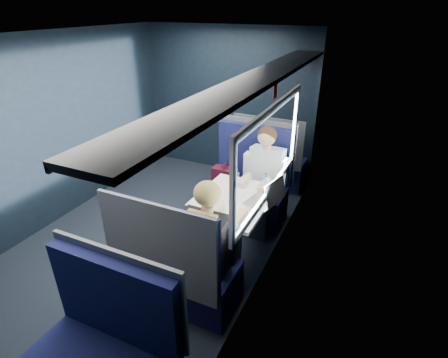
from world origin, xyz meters
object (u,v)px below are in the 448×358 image
at_px(cup, 275,184).
at_px(seat_bay_near, 248,187).
at_px(bottle_small, 266,183).
at_px(woman, 211,239).
at_px(seat_row_back, 108,355).
at_px(seat_bay_far, 178,271).
at_px(man, 263,176).
at_px(table, 235,206).
at_px(seat_row_front, 270,162).
at_px(laptop, 268,196).

bearing_deg(cup, seat_bay_near, 137.58).
bearing_deg(bottle_small, woman, -98.49).
bearing_deg(seat_row_back, seat_bay_far, 90.00).
xyz_separation_m(seat_bay_far, man, (0.25, 1.57, 0.30)).
distance_m(seat_bay_near, man, 0.43).
relative_size(table, seat_row_front, 0.86).
xyz_separation_m(seat_row_back, bottle_small, (0.40, 2.11, 0.42)).
bearing_deg(seat_bay_far, bottle_small, 71.29).
height_order(seat_row_front, laptop, seat_row_front).
bearing_deg(seat_row_front, woman, -84.30).
xyz_separation_m(man, cup, (0.23, -0.27, 0.06)).
height_order(seat_row_back, woman, woman).
bearing_deg(bottle_small, cup, 55.04).
distance_m(table, woman, 0.71).
relative_size(table, seat_row_back, 0.86).
relative_size(seat_bay_near, seat_bay_far, 1.00).
height_order(seat_bay_far, man, man).
distance_m(woman, bottle_small, 1.04).
relative_size(seat_bay_near, cup, 14.55).
height_order(seat_bay_near, woman, woman).
bearing_deg(laptop, man, 112.82).
relative_size(woman, cup, 15.26).
relative_size(seat_bay_far, bottle_small, 6.14).
xyz_separation_m(seat_row_front, bottle_small, (0.40, -1.48, 0.42)).
bearing_deg(seat_bay_near, seat_row_back, -89.78).
xyz_separation_m(seat_bay_near, man, (0.26, -0.17, 0.30)).
distance_m(seat_row_front, bottle_small, 1.59).
distance_m(seat_row_back, man, 2.53).
bearing_deg(cup, seat_row_front, 109.28).
distance_m(laptop, bottle_small, 0.26).
bearing_deg(bottle_small, seat_row_back, -100.80).
bearing_deg(seat_row_back, seat_row_front, 90.00).
height_order(seat_bay_near, bottle_small, seat_bay_near).
xyz_separation_m(seat_row_back, woman, (0.25, 1.09, 0.32)).
bearing_deg(laptop, seat_row_back, -105.26).
bearing_deg(laptop, seat_bay_near, 123.29).
relative_size(woman, bottle_small, 6.44).
bearing_deg(seat_bay_far, seat_row_front, 90.00).
bearing_deg(woman, seat_row_front, 95.70).
bearing_deg(seat_row_front, seat_row_back, -90.00).
xyz_separation_m(seat_row_front, man, (0.25, -1.10, 0.31)).
xyz_separation_m(seat_row_front, cup, (0.48, -1.37, 0.37)).
relative_size(table, seat_bay_far, 0.79).
xyz_separation_m(laptop, bottle_small, (-0.11, 0.24, 0.02)).
bearing_deg(cup, woman, -101.49).
height_order(bottle_small, cup, bottle_small).
bearing_deg(cup, man, 129.95).
relative_size(seat_row_front, woman, 0.88).
distance_m(table, seat_row_back, 1.82).
bearing_deg(bottle_small, seat_bay_far, -108.71).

